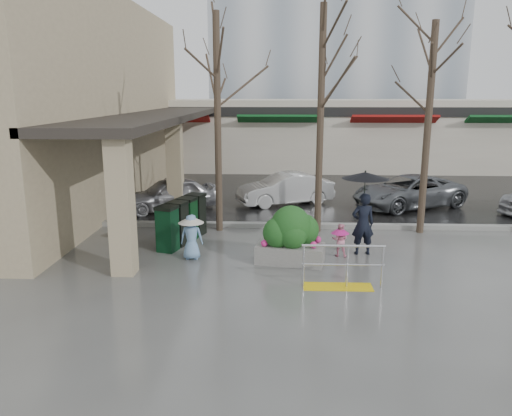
# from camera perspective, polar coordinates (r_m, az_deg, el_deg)

# --- Properties ---
(ground) EXTENTS (120.00, 120.00, 0.00)m
(ground) POSITION_cam_1_polar(r_m,az_deg,el_deg) (12.90, 2.90, -6.92)
(ground) COLOR #51514F
(ground) RESTS_ON ground
(street_asphalt) EXTENTS (120.00, 36.00, 0.01)m
(street_asphalt) POSITION_cam_1_polar(r_m,az_deg,el_deg) (34.41, 2.64, 5.70)
(street_asphalt) COLOR black
(street_asphalt) RESTS_ON ground
(curb) EXTENTS (120.00, 0.30, 0.15)m
(curb) POSITION_cam_1_polar(r_m,az_deg,el_deg) (16.70, 2.81, -1.98)
(curb) COLOR gray
(curb) RESTS_ON ground
(near_building) EXTENTS (6.00, 18.00, 8.00)m
(near_building) POSITION_cam_1_polar(r_m,az_deg,el_deg) (21.99, -21.78, 11.10)
(near_building) COLOR tan
(near_building) RESTS_ON ground
(canopy_slab) EXTENTS (2.80, 18.00, 0.25)m
(canopy_slab) POSITION_cam_1_polar(r_m,az_deg,el_deg) (20.67, -10.81, 10.67)
(canopy_slab) COLOR #2D2823
(canopy_slab) RESTS_ON pillar_front
(pillar_front) EXTENTS (0.55, 0.55, 3.50)m
(pillar_front) POSITION_cam_1_polar(r_m,az_deg,el_deg) (12.51, -15.15, 0.34)
(pillar_front) COLOR tan
(pillar_front) RESTS_ON ground
(pillar_back) EXTENTS (0.55, 0.55, 3.50)m
(pillar_back) POSITION_cam_1_polar(r_m,az_deg,el_deg) (18.70, -9.25, 4.73)
(pillar_back) COLOR tan
(pillar_back) RESTS_ON ground
(storefront_row) EXTENTS (34.00, 6.74, 4.00)m
(storefront_row) POSITION_cam_1_polar(r_m,az_deg,el_deg) (30.26, 6.54, 8.45)
(storefront_row) COLOR beige
(storefront_row) RESTS_ON ground
(handrail) EXTENTS (1.90, 0.50, 1.03)m
(handrail) POSITION_cam_1_polar(r_m,az_deg,el_deg) (11.74, 9.67, -7.20)
(handrail) COLOR yellow
(handrail) RESTS_ON ground
(tree_west) EXTENTS (3.20, 3.20, 6.80)m
(tree_west) POSITION_cam_1_polar(r_m,az_deg,el_deg) (15.85, -4.50, 15.48)
(tree_west) COLOR #382B21
(tree_west) RESTS_ON ground
(tree_midwest) EXTENTS (3.20, 3.20, 7.00)m
(tree_midwest) POSITION_cam_1_polar(r_m,az_deg,el_deg) (15.80, 7.56, 15.96)
(tree_midwest) COLOR #382B21
(tree_midwest) RESTS_ON ground
(tree_mideast) EXTENTS (3.20, 3.20, 6.50)m
(tree_mideast) POSITION_cam_1_polar(r_m,az_deg,el_deg) (16.40, 19.43, 13.93)
(tree_mideast) COLOR #382B21
(tree_mideast) RESTS_ON ground
(woman) EXTENTS (1.26, 1.26, 2.36)m
(woman) POSITION_cam_1_polar(r_m,az_deg,el_deg) (13.96, 12.22, 0.28)
(woman) COLOR black
(woman) RESTS_ON ground
(child_pink) EXTENTS (0.51, 0.50, 0.92)m
(child_pink) POSITION_cam_1_polar(r_m,az_deg,el_deg) (13.88, 9.58, -3.35)
(child_pink) COLOR pink
(child_pink) RESTS_ON ground
(child_blue) EXTENTS (0.69, 0.69, 1.24)m
(child_blue) POSITION_cam_1_polar(r_m,az_deg,el_deg) (13.51, -7.40, -2.85)
(child_blue) COLOR #75A0D0
(child_blue) RESTS_ON ground
(planter) EXTENTS (1.89, 1.19, 1.54)m
(planter) POSITION_cam_1_polar(r_m,az_deg,el_deg) (13.17, 4.01, -3.16)
(planter) COLOR slate
(planter) RESTS_ON ground
(news_boxes) EXTENTS (1.19, 2.39, 1.31)m
(news_boxes) POSITION_cam_1_polar(r_m,az_deg,el_deg) (15.08, -8.41, -1.48)
(news_boxes) COLOR #0C341B
(news_boxes) RESTS_ON ground
(car_a) EXTENTS (3.97, 2.97, 1.26)m
(car_a) POSITION_cam_1_polar(r_m,az_deg,el_deg) (19.26, -9.92, 1.56)
(car_a) COLOR #AAAAAF
(car_a) RESTS_ON ground
(car_b) EXTENTS (4.05, 2.64, 1.26)m
(car_b) POSITION_cam_1_polar(r_m,az_deg,el_deg) (20.08, 3.37, 2.20)
(car_b) COLOR silver
(car_b) RESTS_ON ground
(car_c) EXTENTS (4.99, 3.88, 1.26)m
(car_c) POSITION_cam_1_polar(r_m,az_deg,el_deg) (20.39, 17.04, 1.81)
(car_c) COLOR slate
(car_c) RESTS_ON ground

